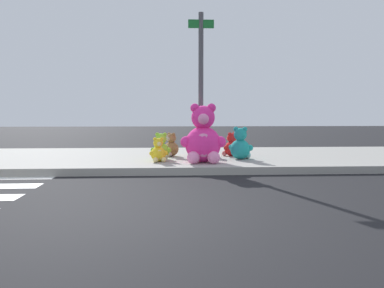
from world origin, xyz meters
TOP-DOWN VIEW (x-y plane):
  - ground_plane at (0.00, 0.00)m, footprint 60.00×60.00m
  - sidewalk at (0.00, 5.20)m, footprint 28.00×4.40m
  - sign_pole at (1.00, 4.40)m, footprint 0.56×0.11m
  - plush_pink_large at (1.00, 3.81)m, footprint 0.94×0.83m
  - plush_red at (1.77, 5.01)m, footprint 0.41×0.41m
  - plush_brown at (0.34, 5.05)m, footprint 0.40×0.40m
  - plush_tan at (1.16, 5.02)m, footprint 0.42×0.48m
  - plush_teal at (1.88, 4.35)m, footprint 0.52×0.52m
  - plush_yellow at (0.07, 3.97)m, footprint 0.39×0.36m
  - plush_lime at (0.12, 4.41)m, footprint 0.46×0.41m

SIDE VIEW (x-z plane):
  - ground_plane at x=0.00m, z-range 0.00..0.00m
  - sidewalk at x=0.00m, z-range 0.00..0.15m
  - plush_yellow at x=0.07m, z-range 0.10..0.62m
  - plush_brown at x=0.34m, z-range 0.09..0.66m
  - plush_red at x=1.77m, z-range 0.09..0.66m
  - plush_lime at x=0.12m, z-range 0.09..0.69m
  - plush_tan at x=1.16m, z-range 0.09..0.71m
  - plush_teal at x=1.88m, z-range 0.08..0.80m
  - plush_pink_large at x=1.00m, z-range 0.03..1.25m
  - sign_pole at x=1.00m, z-range 0.25..3.45m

